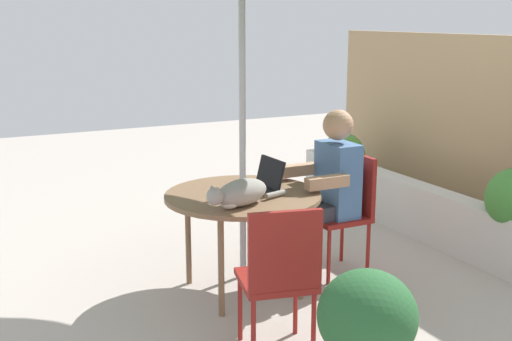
% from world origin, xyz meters
% --- Properties ---
extents(ground_plane, '(14.00, 14.00, 0.00)m').
position_xyz_m(ground_plane, '(0.00, 0.00, 0.00)').
color(ground_plane, '#ADA399').
extents(fence_back, '(4.72, 0.08, 1.72)m').
position_xyz_m(fence_back, '(0.00, 2.48, 0.86)').
color(fence_back, tan).
rests_on(fence_back, ground).
extents(planter_wall_low, '(4.25, 0.20, 0.46)m').
position_xyz_m(planter_wall_low, '(0.00, 1.88, 0.23)').
color(planter_wall_low, beige).
rests_on(planter_wall_low, ground).
extents(patio_table, '(1.06, 1.06, 0.70)m').
position_xyz_m(patio_table, '(0.00, 0.00, 0.65)').
color(patio_table, brown).
rests_on(patio_table, ground).
extents(chair_occupied, '(0.40, 0.40, 0.89)m').
position_xyz_m(chair_occupied, '(0.00, 0.85, 0.52)').
color(chair_occupied, maroon).
rests_on(chair_occupied, ground).
extents(chair_empty, '(0.48, 0.48, 0.89)m').
position_xyz_m(chair_empty, '(0.92, -0.21, 0.52)').
color(chair_empty, maroon).
rests_on(chair_empty, ground).
extents(person_seated, '(0.48, 0.48, 1.23)m').
position_xyz_m(person_seated, '(0.00, 0.69, 0.69)').
color(person_seated, '#4C72A5').
rests_on(person_seated, ground).
extents(laptop, '(0.31, 0.27, 0.21)m').
position_xyz_m(laptop, '(-0.03, 0.17, 0.77)').
color(laptop, black).
rests_on(laptop, patio_table).
extents(cat, '(0.31, 0.64, 0.17)m').
position_xyz_m(cat, '(0.26, -0.15, 0.79)').
color(cat, gray).
rests_on(cat, patio_table).
extents(potted_plant_near_fence, '(0.47, 0.47, 0.74)m').
position_xyz_m(potted_plant_near_fence, '(1.58, -0.11, 0.42)').
color(potted_plant_near_fence, '#33383D').
rests_on(potted_plant_near_fence, ground).
extents(potted_plant_corner, '(0.46, 0.46, 0.74)m').
position_xyz_m(potted_plant_corner, '(-1.51, 1.83, 0.39)').
color(potted_plant_corner, '#33383D').
rests_on(potted_plant_corner, ground).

